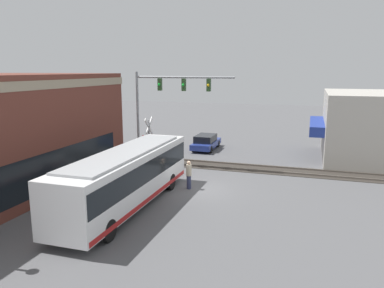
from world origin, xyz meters
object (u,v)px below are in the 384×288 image
(city_bus, at_px, (127,176))
(pedestrian_near_bus, at_px, (189,175))
(crossing_signal, at_px, (149,137))
(parked_car_blue, at_px, (206,143))

(city_bus, distance_m, pedestrian_near_bus, 4.66)
(city_bus, xyz_separation_m, crossing_signal, (8.34, 2.42, 0.57))
(crossing_signal, bearing_deg, pedestrian_near_bus, -133.04)
(city_bus, height_order, pedestrian_near_bus, city_bus)
(city_bus, bearing_deg, pedestrian_near_bus, -28.24)
(crossing_signal, distance_m, parked_car_blue, 7.97)
(crossing_signal, relative_size, pedestrian_near_bus, 2.12)
(crossing_signal, distance_m, pedestrian_near_bus, 6.43)
(city_bus, relative_size, parked_car_blue, 2.53)
(city_bus, distance_m, crossing_signal, 8.70)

